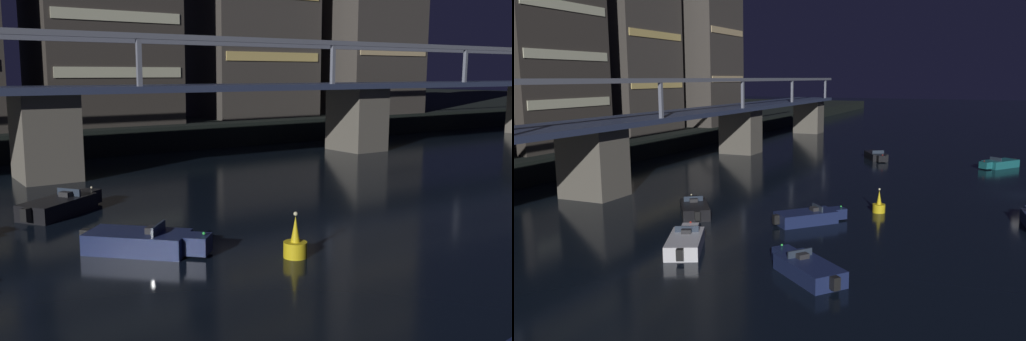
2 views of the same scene
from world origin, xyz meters
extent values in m
cube|color=black|center=(0.00, 80.46, 1.10)|extent=(240.00, 80.00, 2.20)
cube|color=#605B51|center=(-13.55, 32.46, 2.77)|extent=(3.60, 4.40, 5.55)
cube|color=#605B51|center=(13.55, 32.46, 2.77)|extent=(3.60, 4.40, 5.55)
cube|color=#2D3856|center=(0.00, 32.46, 5.78)|extent=(87.31, 6.40, 0.45)
cube|color=slate|center=(0.00, 29.56, 9.20)|extent=(87.31, 0.36, 0.36)
cube|color=slate|center=(0.00, 35.36, 9.20)|extent=(87.31, 0.36, 0.36)
cube|color=slate|center=(-8.13, 29.56, 7.60)|extent=(0.30, 0.30, 3.20)
cube|color=slate|center=(8.13, 29.56, 7.60)|extent=(0.30, 0.30, 3.20)
cube|color=slate|center=(24.39, 29.56, 7.60)|extent=(0.30, 0.30, 3.20)
cube|color=beige|center=(-4.53, 42.62, 6.92)|extent=(11.35, 0.10, 0.90)
cube|color=beige|center=(-4.53, 42.62, 11.65)|extent=(11.35, 0.10, 0.90)
cube|color=#F2D172|center=(12.33, 43.68, 8.53)|extent=(11.41, 0.10, 0.90)
cube|color=beige|center=(26.58, 40.73, 9.23)|extent=(10.16, 0.10, 0.90)
cube|color=#19234C|center=(-14.63, 14.21, 0.40)|extent=(4.06, 4.01, 0.80)
cube|color=#19234C|center=(-12.90, 12.54, 0.45)|extent=(1.34, 1.34, 0.70)
cube|color=#283342|center=(-14.02, 13.62, 0.98)|extent=(1.01, 1.04, 0.36)
cube|color=#262628|center=(-14.20, 13.79, 0.92)|extent=(0.68, 0.68, 0.24)
cube|color=black|center=(-16.18, 15.71, 0.50)|extent=(0.51, 0.51, 0.60)
sphere|color=#33D84C|center=(-12.72, 12.37, 0.88)|extent=(0.12, 0.12, 0.12)
cube|color=black|center=(-15.60, 22.05, 0.40)|extent=(4.23, 3.73, 0.80)
cube|color=black|center=(-13.64, 23.44, 0.45)|extent=(1.31, 1.33, 0.70)
cube|color=#283342|center=(-14.91, 22.54, 0.98)|extent=(0.86, 1.16, 0.36)
cube|color=#262628|center=(-15.11, 22.40, 0.92)|extent=(0.65, 0.69, 0.24)
cube|color=black|center=(-17.36, 20.81, 0.50)|extent=(0.50, 0.50, 0.60)
sphere|color=beige|center=(-13.43, 23.59, 0.88)|extent=(0.12, 0.12, 0.12)
cylinder|color=yellow|center=(-9.93, 10.34, 0.30)|extent=(0.90, 0.90, 0.60)
cone|color=yellow|center=(-9.93, 10.34, 1.10)|extent=(0.36, 0.36, 1.00)
sphere|color=#F2EAB2|center=(-9.93, 10.34, 1.68)|extent=(0.16, 0.16, 0.16)
camera|label=1|loc=(-22.80, -6.65, 6.84)|focal=41.23mm
camera|label=2|loc=(-46.66, 3.48, 9.45)|focal=37.18mm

